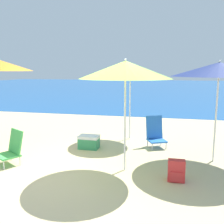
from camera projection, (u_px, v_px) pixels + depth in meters
name	position (u px, v px, depth m)	size (l,w,h in m)	color
ground_plane	(69.00, 172.00, 4.88)	(60.00, 60.00, 0.00)	#D1BA89
sea_water	(153.00, 87.00, 29.99)	(60.00, 40.00, 0.01)	#1E5699
beach_umbrella_lime	(125.00, 70.00, 4.67)	(1.76, 1.76, 2.19)	white
beach_umbrella_teal	(130.00, 70.00, 6.96)	(1.54, 1.54, 2.16)	white
beach_umbrella_navy	(219.00, 69.00, 5.16)	(1.97, 1.97, 2.18)	white
beach_chair_blue	(155.00, 133.00, 6.50)	(0.59, 0.61, 0.80)	silver
beach_chair_green	(12.00, 148.00, 5.29)	(0.65, 0.65, 0.72)	silver
backpack_red	(176.00, 171.00, 4.46)	(0.30, 0.19, 0.40)	red
cooler_box	(89.00, 142.00, 6.36)	(0.51, 0.35, 0.33)	#338C59
seagull	(154.00, 120.00, 9.23)	(0.27, 0.11, 0.23)	gold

